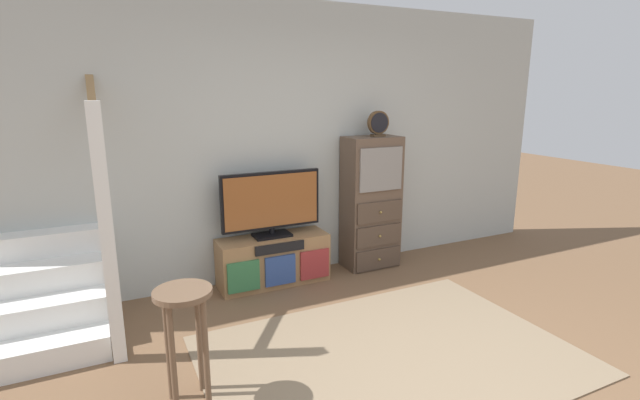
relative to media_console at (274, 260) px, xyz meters
name	(u,v)px	position (x,y,z in m)	size (l,w,h in m)	color
back_wall	(290,143)	(0.30, 0.27, 1.11)	(6.40, 0.12, 2.70)	#B2B7B2
area_rug	(390,356)	(0.30, -1.59, -0.23)	(2.60, 1.80, 0.01)	#847056
media_console	(274,260)	(0.00, 0.00, 0.00)	(1.08, 0.38, 0.48)	#997047
television	(271,202)	(0.00, 0.02, 0.58)	(0.98, 0.22, 0.64)	black
side_cabinet	(371,203)	(1.11, 0.01, 0.46)	(0.58, 0.38, 1.40)	brown
desk_clock	(378,124)	(1.16, 0.00, 1.29)	(0.24, 0.08, 0.26)	#4C3823
staircase	(45,282)	(-1.94, 0.01, 0.13)	(1.00, 1.36, 2.20)	white
bar_stool_near	(185,321)	(-1.09, -1.48, 0.31)	(0.34, 0.34, 0.74)	brown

